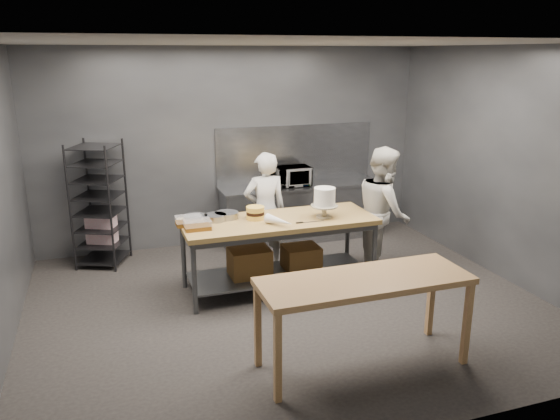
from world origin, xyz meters
The scene contains 16 objects.
ground centered at (0.00, 0.00, 0.00)m, with size 6.00×6.00×0.00m, color black.
back_wall centered at (0.00, 2.50, 1.50)m, with size 6.00×0.04×3.00m, color #4C4F54.
work_table centered at (0.02, 0.51, 0.57)m, with size 2.40×0.90×0.92m.
near_counter centered at (0.24, -1.46, 0.81)m, with size 2.00×0.70×0.90m.
back_counter centered at (1.00, 2.18, 0.45)m, with size 2.60×0.60×0.90m.
splashback_panel centered at (1.00, 2.48, 1.35)m, with size 2.60×0.02×0.90m, color slate.
speed_rack centered at (-2.04, 2.10, 0.86)m, with size 0.81×0.84×1.75m.
chef_behind centered at (0.10, 1.24, 0.82)m, with size 0.60×0.39×1.63m, color silver.
chef_right centered at (1.52, 0.50, 0.87)m, with size 0.85×0.66×1.74m, color beige.
microwave centered at (0.84, 2.18, 1.05)m, with size 0.54×0.37×0.30m, color black.
frosted_cake_stand centered at (0.62, 0.38, 1.16)m, with size 0.34×0.34×0.38m.
layer_cake centered at (-0.22, 0.59, 1.00)m, with size 0.23×0.23×0.16m.
cake_pans centered at (-0.73, 0.72, 0.96)m, with size 0.68×0.34×0.07m.
piping_bag centered at (-0.03, 0.23, 0.98)m, with size 0.12×0.12×0.38m, color white.
offset_spatula centered at (0.32, 0.25, 0.93)m, with size 0.37×0.02×0.02m.
pastry_clamshells centered at (-1.01, 0.50, 0.98)m, with size 0.38×0.40×0.11m.
Camera 1 is at (-1.99, -5.62, 2.91)m, focal length 35.00 mm.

